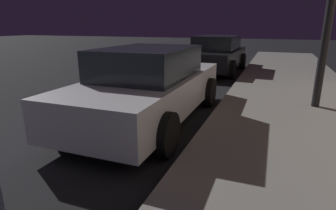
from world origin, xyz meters
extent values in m
cube|color=#B7B7BF|center=(2.85, 3.45, 0.57)|extent=(1.72, 4.44, 0.64)
cube|color=#1E2328|center=(2.85, 3.36, 1.15)|extent=(1.51, 2.12, 0.56)
cylinder|color=black|center=(1.98, 4.82, 0.33)|extent=(0.22, 0.66, 0.66)
cylinder|color=black|center=(3.70, 4.82, 0.33)|extent=(0.22, 0.66, 0.66)
cylinder|color=black|center=(2.00, 2.07, 0.33)|extent=(0.22, 0.66, 0.66)
cylinder|color=black|center=(3.72, 2.08, 0.33)|extent=(0.22, 0.66, 0.66)
cube|color=black|center=(2.85, 9.77, 0.57)|extent=(1.84, 4.24, 0.64)
cube|color=#1E2328|center=(2.85, 9.86, 1.15)|extent=(1.58, 2.28, 0.56)
cylinder|color=black|center=(2.01, 11.09, 0.33)|extent=(0.24, 0.67, 0.66)
cylinder|color=black|center=(3.76, 11.05, 0.33)|extent=(0.24, 0.67, 0.66)
cylinder|color=black|center=(1.94, 8.49, 0.33)|extent=(0.24, 0.67, 0.66)
cylinder|color=black|center=(3.69, 8.45, 0.33)|extent=(0.24, 0.67, 0.66)
camera|label=1|loc=(5.06, -1.29, 1.82)|focal=29.26mm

